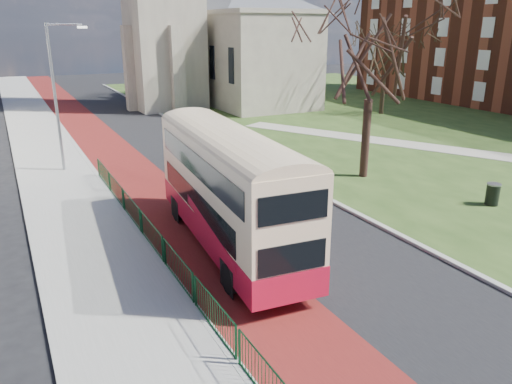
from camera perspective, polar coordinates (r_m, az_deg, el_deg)
ground at (r=15.70m, az=4.58°, el=-12.00°), size 160.00×160.00×0.00m
road_carriageway at (r=33.59m, az=-11.28°, el=4.44°), size 9.00×120.00×0.01m
bus_lane at (r=32.99m, az=-15.78°, el=3.84°), size 3.40×120.00×0.01m
pavement_west at (r=32.49m, az=-22.34°, el=3.02°), size 4.00×120.00×0.12m
kerb_west at (r=32.69m, az=-18.87°, el=3.52°), size 0.25×120.00×0.13m
kerb_east at (r=36.86m, az=-5.27°, el=6.05°), size 0.25×80.00×0.13m
grass_green at (r=47.81m, az=17.65°, el=8.07°), size 40.00×80.00×0.04m
footpath at (r=35.55m, az=24.09°, el=4.02°), size 18.84×32.82×0.03m
pedestrian_railing at (r=17.65m, az=-10.59°, el=-6.62°), size 0.07×24.00×1.12m
streetlamp at (r=29.77m, az=-21.76°, el=10.73°), size 2.13×0.18×8.00m
bus at (r=18.04m, az=-3.20°, el=0.83°), size 3.23×10.58×4.36m
winter_tree_near at (r=27.12m, az=13.24°, el=17.22°), size 8.79×8.79×10.87m
winter_tree_far at (r=48.65m, az=14.68°, el=16.04°), size 7.80×7.80×9.13m
litter_bin at (r=25.49m, az=25.43°, el=-0.22°), size 0.85×0.85×1.03m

